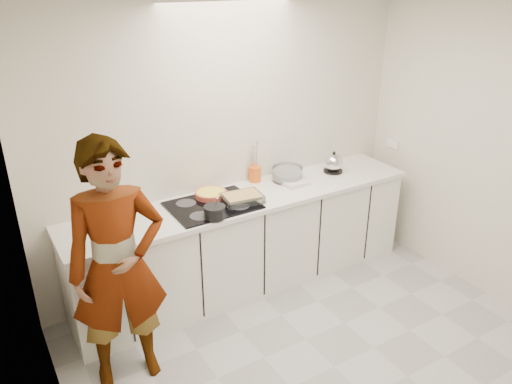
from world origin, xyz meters
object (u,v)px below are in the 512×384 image
tart_dish (211,194)px  baking_dish (242,198)px  utensil_crock (255,174)px  kettle (333,163)px  cook (118,267)px  mixing_bowl (287,174)px  hob (213,205)px  saucepan (215,212)px

tart_dish → baking_dish: (0.18, -0.23, 0.01)m
tart_dish → utensil_crock: size_ratio=1.98×
kettle → utensil_crock: (-0.78, 0.20, -0.02)m
baking_dish → cook: bearing=-160.4°
mixing_bowl → utensil_crock: (-0.27, 0.14, 0.01)m
hob → cook: (-0.96, -0.51, -0.01)m
mixing_bowl → utensil_crock: 0.31m
tart_dish → utensil_crock: (0.52, 0.13, 0.03)m
saucepan → baking_dish: 0.36m
saucepan → mixing_bowl: (0.95, 0.36, -0.00)m
saucepan → cook: (-0.87, -0.29, -0.07)m
saucepan → hob: bearing=67.8°
saucepan → baking_dish: saucepan is taller
baking_dish → kettle: size_ratio=1.68×
mixing_bowl → cook: (-1.82, -0.65, -0.07)m
hob → saucepan: size_ratio=3.75×
tart_dish → mixing_bowl: bearing=-1.3°
kettle → saucepan: bearing=-168.3°
baking_dish → mixing_bowl: size_ratio=1.01×
tart_dish → utensil_crock: bearing=13.5°
baking_dish → kettle: (1.12, 0.16, 0.04)m
saucepan → kettle: kettle is taller
mixing_bowl → baking_dish: bearing=-160.7°
baking_dish → tart_dish: bearing=127.8°
kettle → cook: cook is taller
saucepan → tart_dish: bearing=68.0°
utensil_crock → cook: size_ratio=0.08×
mixing_bowl → kettle: size_ratio=1.66×
hob → mixing_bowl: bearing=9.2°
tart_dish → cook: bearing=-147.1°
hob → mixing_bowl: (0.86, 0.14, 0.05)m
saucepan → baking_dish: bearing=23.2°
hob → baking_dish: baking_dish is taller
cook → baking_dish: bearing=26.8°
baking_dish → cook: 1.28m
utensil_crock → tart_dish: bearing=-166.5°
kettle → utensil_crock: bearing=165.5°
saucepan → utensil_crock: bearing=36.6°
hob → saucepan: 0.24m
saucepan → mixing_bowl: 1.01m
mixing_bowl → utensil_crock: bearing=152.0°
utensil_crock → baking_dish: bearing=-133.7°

